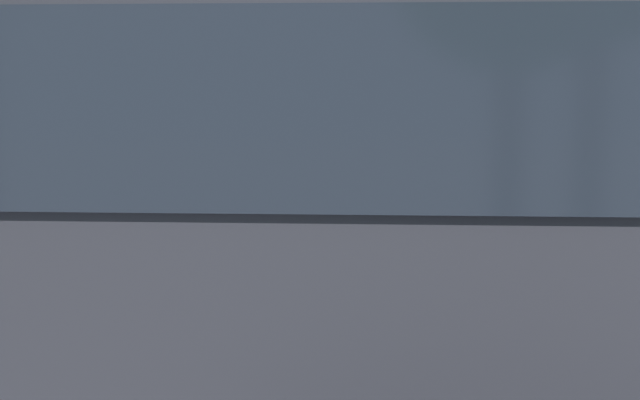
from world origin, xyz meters
TOP-DOWN VIEW (x-y plane):
  - ground_plane at (0.00, 0.00)m, footprint 80.00×80.00m
  - tour_bus at (-0.63, 4.98)m, footprint 10.63×2.65m
  - spectator_left at (-1.60, 2.06)m, footprint 0.58×0.36m
  - spectator_centre at (-0.62, 2.00)m, footprint 0.57×0.38m
  - spectator_right at (0.41, 1.98)m, footprint 0.58×0.35m
  - parked_motorcycle_silver at (0.03, 2.58)m, footprint 2.04×0.65m
  - stunt_motorcycle at (3.97, -3.04)m, footprint 1.91×1.06m
  - traffic_cone at (1.21, -2.66)m, footprint 0.34×0.34m
  - bay_line_b at (-2.41, -1.26)m, footprint 0.33×4.90m
  - bay_line_c at (0.48, -1.26)m, footprint 0.29×4.18m
  - bay_line_d at (3.37, -1.26)m, footprint 0.29×4.10m

SIDE VIEW (x-z plane):
  - ground_plane at x=0.00m, z-range 0.00..0.00m
  - bay_line_b at x=-2.41m, z-range 0.00..0.01m
  - bay_line_c at x=0.48m, z-range 0.00..0.01m
  - bay_line_d at x=3.37m, z-range 0.00..0.01m
  - traffic_cone at x=1.21m, z-range -0.01..0.62m
  - parked_motorcycle_silver at x=0.03m, z-range -0.01..0.97m
  - spectator_centre at x=-0.62m, z-range 0.15..1.82m
  - stunt_motorcycle at x=3.97m, z-range 0.16..1.84m
  - spectator_left at x=-1.60m, z-range 0.17..1.93m
  - spectator_right at x=0.41m, z-range 0.18..1.96m
  - tour_bus at x=-0.63m, z-range 0.02..3.27m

